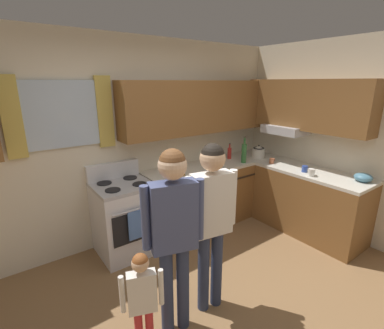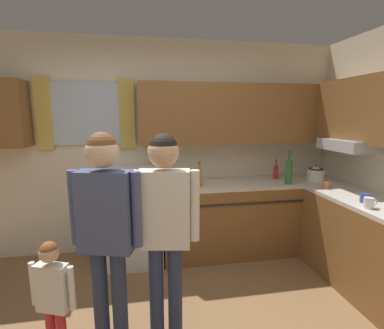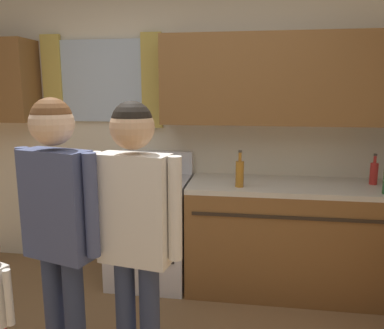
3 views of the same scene
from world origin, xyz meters
name	(u,v)px [view 2 (image 2 of 3)]	position (x,y,z in m)	size (l,w,h in m)	color
back_wall_unit	(162,134)	(0.09, 1.82, 1.47)	(4.60, 0.42, 2.60)	beige
kitchen_counter_run	(292,227)	(1.50, 1.12, 0.45)	(2.24, 2.10, 0.90)	brown
stove_oven	(133,222)	(-0.28, 1.54, 0.47)	(0.66, 0.67, 1.10)	silver
bottle_oil_amber	(199,177)	(0.47, 1.38, 1.01)	(0.06, 0.06, 0.29)	#B27223
bottle_wine_green	(289,171)	(1.54, 1.33, 1.05)	(0.08, 0.08, 0.39)	#2D6633
bottle_sauce_red	(276,171)	(1.52, 1.62, 0.99)	(0.06, 0.06, 0.25)	red
mug_cobalt_blue	(365,198)	(1.87, 0.54, 0.94)	(0.11, 0.07, 0.08)	#2D479E
mug_ceramic_white	(369,203)	(1.78, 0.39, 0.95)	(0.13, 0.08, 0.09)	white
cup_terracotta	(326,185)	(1.84, 1.06, 0.94)	(0.11, 0.07, 0.08)	#B76642
stovetop_kettle	(316,174)	(1.93, 1.40, 1.00)	(0.27, 0.20, 0.21)	silver
adult_holding_child	(106,220)	(-0.41, 0.21, 1.01)	(0.48, 0.25, 1.60)	#2D3856
adult_in_plaid	(164,217)	(-0.01, 0.23, 1.00)	(0.49, 0.21, 1.58)	#2D3856
small_child	(53,292)	(-0.75, 0.11, 0.58)	(0.30, 0.16, 0.92)	red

